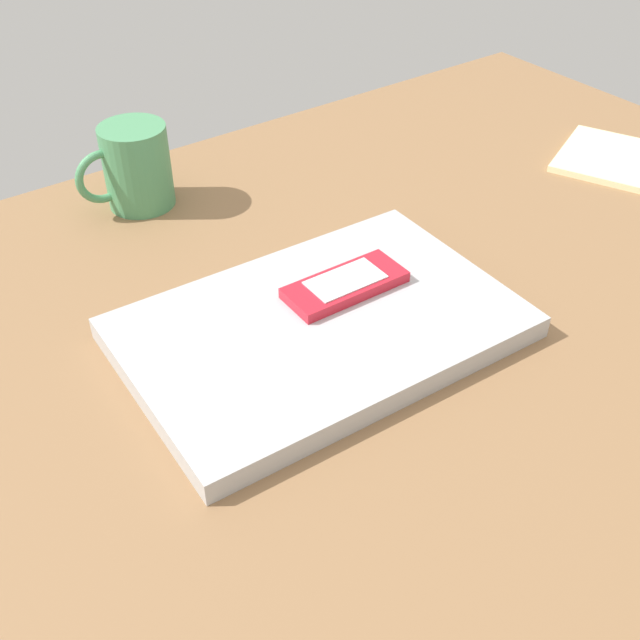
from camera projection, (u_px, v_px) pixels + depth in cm
name	position (u px, v px, depth cm)	size (l,w,h in cm)	color
desk_surface	(373.00, 307.00, 76.96)	(120.00, 80.00, 3.00)	olive
laptop_closed	(320.00, 328.00, 70.27)	(34.81, 22.88, 2.19)	#B7BABC
cell_phone_on_laptop	(342.00, 282.00, 72.94)	(11.82, 5.21, 1.20)	red
coffee_mug	(135.00, 167.00, 86.83)	(11.03, 7.52, 9.49)	#4C9360
notepad	(623.00, 161.00, 97.34)	(13.71, 15.27, 0.80)	#F2EDB2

